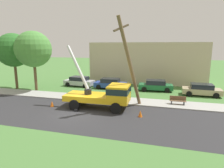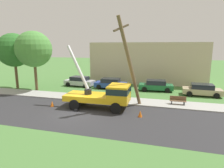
{
  "view_description": "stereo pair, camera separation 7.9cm",
  "coord_description": "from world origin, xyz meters",
  "px_view_note": "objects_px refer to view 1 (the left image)",
  "views": [
    {
      "loc": [
        7.38,
        -14.72,
        5.97
      ],
      "look_at": [
        2.68,
        2.33,
        2.39
      ],
      "focal_mm": 30.79,
      "sensor_mm": 36.0,
      "label": 1
    },
    {
      "loc": [
        7.46,
        -14.7,
        5.97
      ],
      "look_at": [
        2.68,
        2.33,
        2.39
      ],
      "focal_mm": 30.79,
      "sensor_mm": 36.0,
      "label": 2
    }
  ],
  "objects_px": {
    "traffic_cone_ahead": "(140,114)",
    "parked_sedan_silver": "(79,81)",
    "utility_truck": "(106,94)",
    "parked_sedan_tan": "(202,90)",
    "traffic_cone_behind": "(52,104)",
    "roadside_tree_far": "(14,50)",
    "roadside_tree_near": "(33,49)",
    "parked_sedan_green": "(156,85)",
    "park_bench": "(178,101)",
    "parked_sedan_blue": "(110,83)",
    "leaning_utility_pole": "(130,63)"
  },
  "relations": [
    {
      "from": "traffic_cone_ahead",
      "to": "roadside_tree_near",
      "type": "relative_size",
      "value": 0.07
    },
    {
      "from": "traffic_cone_ahead",
      "to": "roadside_tree_near",
      "type": "xyz_separation_m",
      "value": [
        -14.8,
        6.17,
        5.17
      ]
    },
    {
      "from": "parked_sedan_blue",
      "to": "roadside_tree_near",
      "type": "bearing_deg",
      "value": -158.4
    },
    {
      "from": "utility_truck",
      "to": "roadside_tree_near",
      "type": "bearing_deg",
      "value": 157.06
    },
    {
      "from": "traffic_cone_ahead",
      "to": "traffic_cone_behind",
      "type": "height_order",
      "value": "same"
    },
    {
      "from": "parked_sedan_silver",
      "to": "parked_sedan_tan",
      "type": "bearing_deg",
      "value": -3.96
    },
    {
      "from": "leaning_utility_pole",
      "to": "roadside_tree_near",
      "type": "relative_size",
      "value": 1.1
    },
    {
      "from": "traffic_cone_ahead",
      "to": "parked_sedan_silver",
      "type": "relative_size",
      "value": 0.12
    },
    {
      "from": "leaning_utility_pole",
      "to": "roadside_tree_far",
      "type": "bearing_deg",
      "value": 165.87
    },
    {
      "from": "utility_truck",
      "to": "roadside_tree_near",
      "type": "height_order",
      "value": "roadside_tree_near"
    },
    {
      "from": "traffic_cone_ahead",
      "to": "leaning_utility_pole",
      "type": "bearing_deg",
      "value": 122.19
    },
    {
      "from": "traffic_cone_behind",
      "to": "parked_sedan_silver",
      "type": "height_order",
      "value": "parked_sedan_silver"
    },
    {
      "from": "leaning_utility_pole",
      "to": "parked_sedan_tan",
      "type": "xyz_separation_m",
      "value": [
        7.6,
        6.85,
        -3.67
      ]
    },
    {
      "from": "parked_sedan_green",
      "to": "parked_sedan_blue",
      "type": "bearing_deg",
      "value": -177.23
    },
    {
      "from": "parked_sedan_blue",
      "to": "roadside_tree_near",
      "type": "xyz_separation_m",
      "value": [
        -9.35,
        -3.7,
        4.74
      ]
    },
    {
      "from": "parked_sedan_blue",
      "to": "roadside_tree_far",
      "type": "bearing_deg",
      "value": -164.81
    },
    {
      "from": "traffic_cone_ahead",
      "to": "roadside_tree_near",
      "type": "distance_m",
      "value": 16.85
    },
    {
      "from": "parked_sedan_blue",
      "to": "park_bench",
      "type": "relative_size",
      "value": 2.76
    },
    {
      "from": "parked_sedan_blue",
      "to": "parked_sedan_tan",
      "type": "bearing_deg",
      "value": -3.97
    },
    {
      "from": "utility_truck",
      "to": "leaning_utility_pole",
      "type": "bearing_deg",
      "value": 21.45
    },
    {
      "from": "parked_sedan_tan",
      "to": "roadside_tree_far",
      "type": "height_order",
      "value": "roadside_tree_far"
    },
    {
      "from": "traffic_cone_behind",
      "to": "park_bench",
      "type": "height_order",
      "value": "park_bench"
    },
    {
      "from": "traffic_cone_behind",
      "to": "parked_sedan_tan",
      "type": "height_order",
      "value": "parked_sedan_tan"
    },
    {
      "from": "roadside_tree_near",
      "to": "parked_sedan_green",
      "type": "bearing_deg",
      "value": 14.44
    },
    {
      "from": "traffic_cone_behind",
      "to": "parked_sedan_tan",
      "type": "relative_size",
      "value": 0.13
    },
    {
      "from": "parked_sedan_green",
      "to": "park_bench",
      "type": "bearing_deg",
      "value": -66.74
    },
    {
      "from": "traffic_cone_behind",
      "to": "roadside_tree_far",
      "type": "height_order",
      "value": "roadside_tree_far"
    },
    {
      "from": "parked_sedan_silver",
      "to": "roadside_tree_far",
      "type": "xyz_separation_m",
      "value": [
        -7.8,
        -3.78,
        4.58
      ]
    },
    {
      "from": "leaning_utility_pole",
      "to": "parked_sedan_tan",
      "type": "height_order",
      "value": "leaning_utility_pole"
    },
    {
      "from": "utility_truck",
      "to": "parked_sedan_silver",
      "type": "distance_m",
      "value": 11.19
    },
    {
      "from": "utility_truck",
      "to": "parked_sedan_silver",
      "type": "xyz_separation_m",
      "value": [
        -6.85,
        8.82,
        -0.7
      ]
    },
    {
      "from": "parked_sedan_blue",
      "to": "traffic_cone_ahead",
      "type": "bearing_deg",
      "value": -61.09
    },
    {
      "from": "parked_sedan_silver",
      "to": "park_bench",
      "type": "relative_size",
      "value": 2.82
    },
    {
      "from": "utility_truck",
      "to": "parked_sedan_tan",
      "type": "height_order",
      "value": "utility_truck"
    },
    {
      "from": "roadside_tree_near",
      "to": "traffic_cone_behind",
      "type": "bearing_deg",
      "value": -43.39
    },
    {
      "from": "traffic_cone_behind",
      "to": "park_bench",
      "type": "relative_size",
      "value": 0.35
    },
    {
      "from": "parked_sedan_tan",
      "to": "roadside_tree_far",
      "type": "xyz_separation_m",
      "value": [
        -24.36,
        -2.64,
        4.58
      ]
    },
    {
      "from": "parked_sedan_green",
      "to": "utility_truck",
      "type": "bearing_deg",
      "value": -115.72
    },
    {
      "from": "leaning_utility_pole",
      "to": "traffic_cone_ahead",
      "type": "relative_size",
      "value": 15.3
    },
    {
      "from": "parked_sedan_green",
      "to": "park_bench",
      "type": "relative_size",
      "value": 2.82
    },
    {
      "from": "parked_sedan_green",
      "to": "roadside_tree_near",
      "type": "xyz_separation_m",
      "value": [
        -15.54,
        -4.0,
        4.74
      ]
    },
    {
      "from": "parked_sedan_silver",
      "to": "parked_sedan_blue",
      "type": "distance_m",
      "value": 4.9
    },
    {
      "from": "leaning_utility_pole",
      "to": "parked_sedan_silver",
      "type": "relative_size",
      "value": 1.9
    },
    {
      "from": "leaning_utility_pole",
      "to": "parked_sedan_tan",
      "type": "bearing_deg",
      "value": 42.03
    },
    {
      "from": "parked_sedan_tan",
      "to": "traffic_cone_ahead",
      "type": "bearing_deg",
      "value": -124.41
    },
    {
      "from": "traffic_cone_behind",
      "to": "roadside_tree_near",
      "type": "xyz_separation_m",
      "value": [
        -6.01,
        5.69,
        5.17
      ]
    },
    {
      "from": "traffic_cone_behind",
      "to": "park_bench",
      "type": "distance_m",
      "value": 12.64
    },
    {
      "from": "traffic_cone_behind",
      "to": "utility_truck",
      "type": "bearing_deg",
      "value": 9.66
    },
    {
      "from": "traffic_cone_ahead",
      "to": "parked_sedan_silver",
      "type": "bearing_deg",
      "value": 135.37
    },
    {
      "from": "parked_sedan_blue",
      "to": "roadside_tree_far",
      "type": "height_order",
      "value": "roadside_tree_far"
    }
  ]
}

